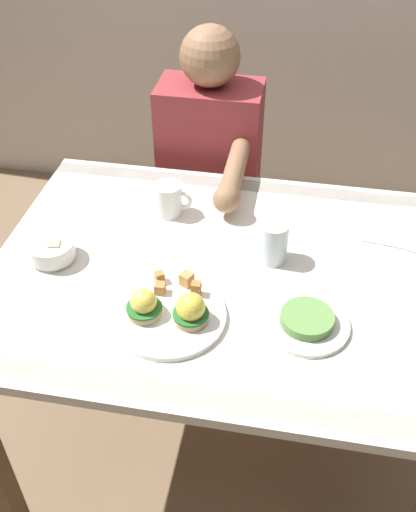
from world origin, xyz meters
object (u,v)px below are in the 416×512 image
(diner_person, at_px, (209,171))
(side_plate, at_px, (307,322))
(eggs_benedict_plate, at_px, (169,311))
(water_glass_near, at_px, (273,244))
(dining_table, at_px, (222,299))
(coffee_mug, at_px, (169,198))
(fruit_bowl, at_px, (52,250))
(fork, at_px, (396,246))

(diner_person, bearing_deg, side_plate, -64.34)
(eggs_benedict_plate, relative_size, diner_person, 0.24)
(water_glass_near, relative_size, diner_person, 0.10)
(dining_table, distance_m, coffee_mug, 0.33)
(water_glass_near, height_order, diner_person, diner_person)
(fruit_bowl, bearing_deg, water_glass_near, 10.46)
(water_glass_near, bearing_deg, fruit_bowl, -169.54)
(fork, relative_size, diner_person, 0.14)
(dining_table, height_order, water_glass_near, water_glass_near)
(eggs_benedict_plate, relative_size, fork, 1.73)
(coffee_mug, xyz_separation_m, fork, (0.63, -0.04, -0.05))
(coffee_mug, height_order, side_plate, coffee_mug)
(dining_table, relative_size, diner_person, 1.05)
(dining_table, relative_size, coffee_mug, 10.76)
(fruit_bowl, distance_m, coffee_mug, 0.36)
(dining_table, distance_m, side_plate, 0.30)
(side_plate, height_order, diner_person, diner_person)
(fruit_bowl, xyz_separation_m, coffee_mug, (0.25, 0.26, 0.02))
(eggs_benedict_plate, bearing_deg, dining_table, 63.94)
(fruit_bowl, height_order, water_glass_near, water_glass_near)
(fruit_bowl, relative_size, water_glass_near, 1.06)
(eggs_benedict_plate, bearing_deg, water_glass_near, 50.39)
(coffee_mug, bearing_deg, fork, -3.87)
(fork, distance_m, diner_person, 0.73)
(fork, bearing_deg, coffee_mug, 176.13)
(fruit_bowl, xyz_separation_m, side_plate, (0.66, -0.12, -0.02))
(fruit_bowl, height_order, diner_person, diner_person)
(dining_table, relative_size, water_glass_near, 10.56)
(eggs_benedict_plate, xyz_separation_m, fruit_bowl, (-0.35, 0.16, 0.01))
(side_plate, relative_size, diner_person, 0.18)
(coffee_mug, xyz_separation_m, diner_person, (0.05, 0.38, -0.14))
(dining_table, distance_m, fork, 0.49)
(fork, bearing_deg, side_plate, -123.64)
(eggs_benedict_plate, height_order, coffee_mug, coffee_mug)
(water_glass_near, xyz_separation_m, side_plate, (0.10, -0.23, -0.04))
(eggs_benedict_plate, bearing_deg, side_plate, 6.08)
(coffee_mug, height_order, water_glass_near, water_glass_near)
(eggs_benedict_plate, bearing_deg, coffee_mug, 103.29)
(eggs_benedict_plate, bearing_deg, fruit_bowl, 156.05)
(fork, bearing_deg, water_glass_near, -161.47)
(dining_table, height_order, fruit_bowl, fruit_bowl)
(water_glass_near, distance_m, side_plate, 0.25)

